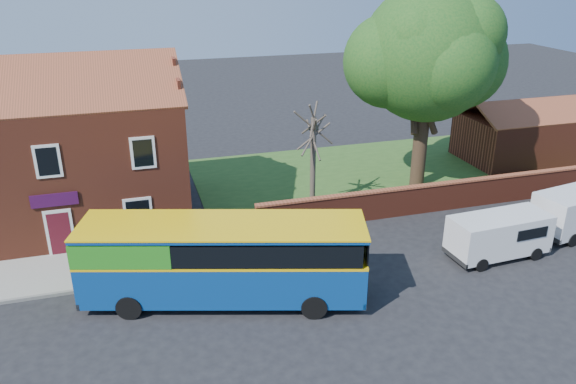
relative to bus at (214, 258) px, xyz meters
name	(u,v)px	position (x,y,z in m)	size (l,w,h in m)	color
ground	(248,322)	(0.86, -1.90, -1.89)	(120.00, 120.00, 0.00)	black
pavement	(61,273)	(-6.14, 3.85, -1.83)	(18.00, 3.50, 0.12)	gray
kerb	(58,294)	(-6.14, 2.10, -1.82)	(18.00, 0.15, 0.14)	slate
grass_strip	(401,171)	(13.86, 11.10, -1.87)	(26.00, 12.00, 0.04)	#426B28
shop_building	(59,158)	(-6.17, 9.60, 1.52)	(12.30, 8.13, 10.50)	brown
boundary_wall	(453,195)	(13.86, 5.10, -1.08)	(22.00, 0.38, 1.60)	maroon
outbuilding	(523,136)	(22.86, 11.10, -0.28)	(8.20, 5.06, 4.17)	maroon
bus	(214,258)	(0.00, 0.00, 0.00)	(11.31, 5.76, 3.34)	navy
van_near	(499,234)	(12.92, -0.19, -0.76)	(4.69, 2.12, 2.02)	silver
large_tree	(428,57)	(13.71, 8.81, 5.70)	(9.51, 7.53, 11.60)	black
bare_tree	(313,159)	(6.55, 7.28, 0.97)	(2.09, 2.49, 5.58)	#4C4238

